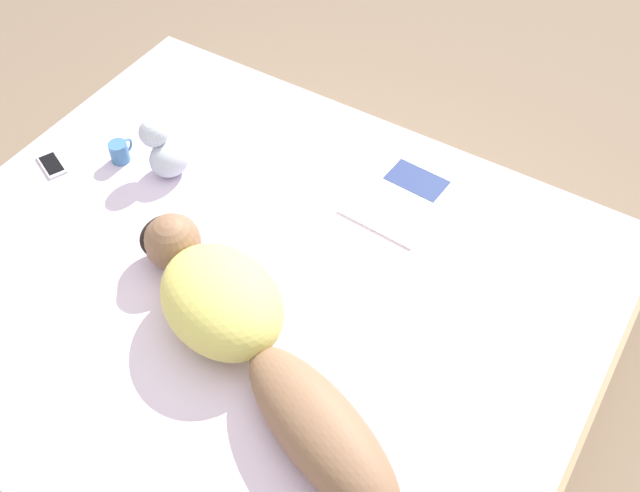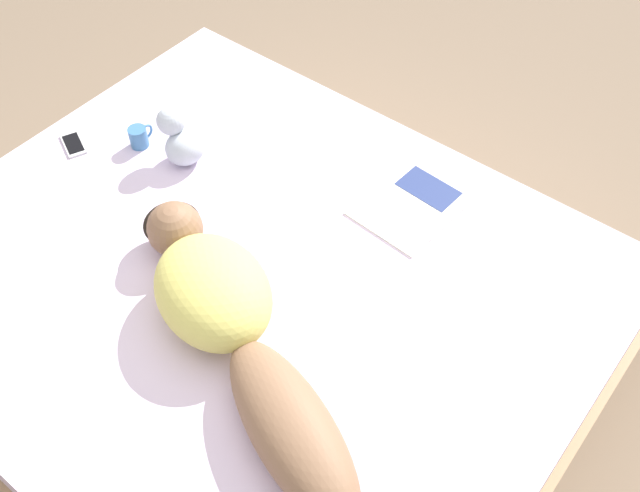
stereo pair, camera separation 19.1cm
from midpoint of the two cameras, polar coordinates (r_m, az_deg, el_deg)
name	(u,v)px [view 1 (the left image)]	position (r m, az deg, el deg)	size (l,w,h in m)	color
ground_plane	(260,356)	(2.94, -6.51, -8.45)	(12.00, 12.00, 0.00)	#7A6651
bed	(255,321)	(2.74, -6.94, -5.79)	(1.98, 2.33, 0.49)	tan
person	(244,331)	(2.30, -8.20, -6.53)	(0.68, 1.27, 0.23)	brown
open_magazine	(403,196)	(2.78, 4.42, 3.74)	(0.43, 0.34, 0.01)	silver
coffee_mug	(120,151)	(3.02, -16.79, 6.85)	(0.11, 0.07, 0.08)	teal
cell_phone	(52,164)	(3.11, -21.45, 5.73)	(0.13, 0.16, 0.01)	silver
plush_toy	(165,151)	(2.89, -13.62, 6.98)	(0.16, 0.18, 0.22)	#B2BCCC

